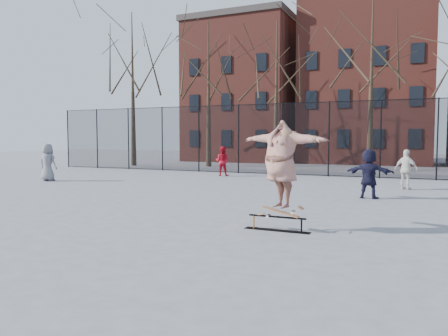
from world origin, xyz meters
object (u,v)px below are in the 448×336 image
at_px(skate_rail, 277,225).
at_px(bystander_white, 406,169).
at_px(bystander_grey, 48,162).
at_px(bystander_navy, 369,174).
at_px(skater, 281,168).
at_px(skateboard, 281,214).
at_px(bystander_red, 222,161).

relative_size(skate_rail, bystander_white, 0.93).
xyz_separation_m(bystander_grey, bystander_white, (15.73, 3.35, -0.09)).
xyz_separation_m(bystander_grey, bystander_navy, (14.66, 0.07, -0.04)).
xyz_separation_m(skater, bystander_white, (2.27, 9.54, -0.60)).
bearing_deg(skate_rail, skateboard, 0.00).
height_order(skater, bystander_white, skater).
xyz_separation_m(skater, bystander_navy, (1.20, 6.26, -0.55)).
height_order(skater, bystander_grey, skater).
height_order(skater, bystander_red, skater).
distance_m(skater, bystander_grey, 14.82).
bearing_deg(bystander_white, skate_rail, 99.00).
distance_m(skate_rail, bystander_navy, 6.43).
xyz_separation_m(bystander_white, bystander_navy, (-1.07, -3.28, 0.04)).
relative_size(skater, bystander_red, 1.48).
distance_m(skate_rail, skateboard, 0.27).
bearing_deg(bystander_red, skater, 115.18).
bearing_deg(bystander_white, skateboard, 99.48).
xyz_separation_m(skate_rail, skater, (0.08, 0.00, 1.28)).
bearing_deg(skate_rail, bystander_navy, 78.40).
distance_m(skate_rail, skater, 1.28).
bearing_deg(bystander_navy, bystander_white, -101.39).
relative_size(skateboard, bystander_red, 0.56).
bearing_deg(bystander_grey, bystander_white, -173.40).
distance_m(skateboard, skater, 1.02).
bearing_deg(bystander_white, bystander_red, 7.12).
bearing_deg(skateboard, skate_rail, 180.00).
bearing_deg(skater, skateboard, 0.00).
bearing_deg(skate_rail, bystander_white, 76.13).
bearing_deg(bystander_white, bystander_grey, 34.88).
bearing_deg(bystander_red, skateboard, 115.18).
bearing_deg(bystander_grey, bystander_navy, 174.87).
distance_m(skateboard, bystander_navy, 6.39).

